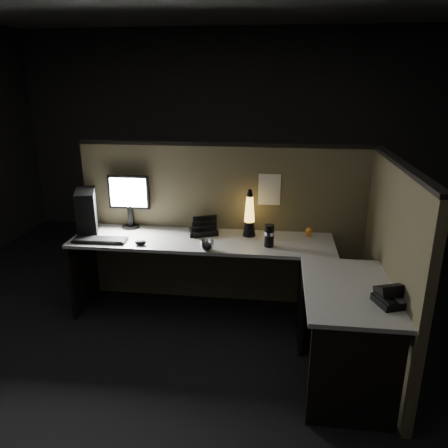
# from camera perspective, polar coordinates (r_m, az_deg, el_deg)

# --- Properties ---
(floor) EXTENTS (6.00, 6.00, 0.00)m
(floor) POSITION_cam_1_polar(r_m,az_deg,el_deg) (3.64, -2.00, -16.29)
(floor) COLOR black
(floor) RESTS_ON ground
(room_shell) EXTENTS (6.00, 6.00, 6.00)m
(room_shell) POSITION_cam_1_polar(r_m,az_deg,el_deg) (3.02, -2.34, 9.84)
(room_shell) COLOR silver
(room_shell) RESTS_ON ground
(partition_back) EXTENTS (2.66, 0.06, 1.50)m
(partition_back) POSITION_cam_1_polar(r_m,az_deg,el_deg) (4.12, -0.08, -0.21)
(partition_back) COLOR #6B6343
(partition_back) RESTS_ON ground
(partition_right) EXTENTS (0.06, 1.66, 1.50)m
(partition_right) POSITION_cam_1_polar(r_m,az_deg,el_deg) (3.42, 20.81, -5.53)
(partition_right) COLOR #6B6343
(partition_right) RESTS_ON ground
(desk) EXTENTS (2.60, 1.60, 0.73)m
(desk) POSITION_cam_1_polar(r_m,az_deg,el_deg) (3.54, 1.43, -6.43)
(desk) COLOR beige
(desk) RESTS_ON ground
(pc_tower) EXTENTS (0.28, 0.40, 0.39)m
(pc_tower) POSITION_cam_1_polar(r_m,az_deg,el_deg) (4.16, -17.50, 1.57)
(pc_tower) COLOR black
(pc_tower) RESTS_ON desk
(monitor) EXTENTS (0.39, 0.17, 0.50)m
(monitor) POSITION_cam_1_polar(r_m,az_deg,el_deg) (4.15, -12.30, 3.55)
(monitor) COLOR black
(monitor) RESTS_ON desk
(keyboard) EXTENTS (0.47, 0.18, 0.02)m
(keyboard) POSITION_cam_1_polar(r_m,az_deg,el_deg) (3.93, -15.89, -2.04)
(keyboard) COLOR black
(keyboard) RESTS_ON desk
(mouse) EXTENTS (0.10, 0.07, 0.04)m
(mouse) POSITION_cam_1_polar(r_m,az_deg,el_deg) (3.77, -10.85, -2.38)
(mouse) COLOR black
(mouse) RESTS_ON desk
(clip_lamp) EXTENTS (0.04, 0.17, 0.22)m
(clip_lamp) POSITION_cam_1_polar(r_m,az_deg,el_deg) (3.96, 3.28, 0.65)
(clip_lamp) COLOR silver
(clip_lamp) RESTS_ON desk
(organizer) EXTENTS (0.28, 0.27, 0.17)m
(organizer) POSITION_cam_1_polar(r_m,az_deg,el_deg) (3.97, -2.64, -0.72)
(organizer) COLOR black
(organizer) RESTS_ON desk
(lava_lamp) EXTENTS (0.11, 0.11, 0.43)m
(lava_lamp) POSITION_cam_1_polar(r_m,az_deg,el_deg) (3.87, 3.34, 0.95)
(lava_lamp) COLOR black
(lava_lamp) RESTS_ON desk
(travel_mug) EXTENTS (0.08, 0.08, 0.19)m
(travel_mug) POSITION_cam_1_polar(r_m,az_deg,el_deg) (3.66, 5.94, -1.53)
(travel_mug) COLOR black
(travel_mug) RESTS_ON desk
(steel_mug) EXTENTS (0.15, 0.15, 0.09)m
(steel_mug) POSITION_cam_1_polar(r_m,az_deg,el_deg) (3.57, -2.22, -2.82)
(steel_mug) COLOR silver
(steel_mug) RESTS_ON desk
(figurine) EXTENTS (0.06, 0.06, 0.06)m
(figurine) POSITION_cam_1_polar(r_m,az_deg,el_deg) (3.95, 11.03, -0.87)
(figurine) COLOR orange
(figurine) RESTS_ON desk
(pinned_paper) EXTENTS (0.20, 0.00, 0.28)m
(pinned_paper) POSITION_cam_1_polar(r_m,az_deg,el_deg) (3.96, 5.94, 4.49)
(pinned_paper) COLOR white
(pinned_paper) RESTS_ON partition_back
(desk_phone) EXTENTS (0.26, 0.26, 0.13)m
(desk_phone) POSITION_cam_1_polar(r_m,az_deg,el_deg) (2.96, 21.16, -8.79)
(desk_phone) COLOR black
(desk_phone) RESTS_ON desk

